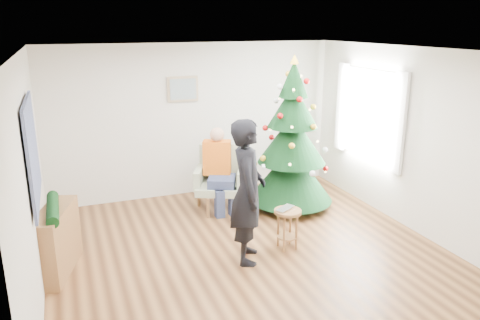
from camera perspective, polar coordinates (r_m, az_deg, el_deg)
name	(u,v)px	position (r m, az deg, el deg)	size (l,w,h in m)	color
floor	(249,253)	(6.27, 1.14, -11.26)	(5.00, 5.00, 0.00)	brown
ceiling	(251,50)	(5.56, 1.29, 13.21)	(5.00, 5.00, 0.00)	white
wall_back	(195,120)	(8.08, -5.53, 4.85)	(5.00, 5.00, 0.00)	silver
wall_front	(375,244)	(3.74, 16.08, -9.80)	(5.00, 5.00, 0.00)	silver
wall_left	(30,182)	(5.40, -24.21, -2.45)	(5.00, 5.00, 0.00)	silver
wall_right	(413,141)	(7.08, 20.29, 2.24)	(5.00, 5.00, 0.00)	silver
window_panel	(369,114)	(7.78, 15.48, 5.38)	(0.04, 1.30, 1.40)	white
curtains	(368,115)	(7.77, 15.30, 5.37)	(0.05, 1.75, 1.50)	white
christmas_tree	(292,141)	(7.46, 6.34, 2.30)	(1.36, 1.36, 2.45)	#3F2816
stool	(287,229)	(6.31, 5.79, -8.32)	(0.36, 0.36, 0.54)	brown
laptop	(288,209)	(6.20, 5.86, -6.00)	(0.30, 0.19, 0.02)	silver
armchair	(221,186)	(7.56, -2.37, -3.18)	(0.96, 0.95, 1.01)	#A2AF8D
seated_person	(220,169)	(7.41, -2.47, -1.08)	(0.56, 0.71, 1.33)	navy
standing_man	(248,192)	(5.76, 0.95, -3.89)	(0.67, 0.44, 1.82)	black
game_controller	(264,167)	(5.71, 2.89, -0.87)	(0.04, 0.13, 0.04)	white
console	(57,241)	(6.08, -21.46, -9.18)	(0.30, 1.00, 0.80)	brown
garland	(53,208)	(5.92, -21.88, -5.50)	(0.14, 0.14, 0.90)	black
tapestry	(32,152)	(5.61, -23.98, 0.94)	(0.03, 1.50, 1.15)	black
framed_picture	(183,89)	(7.90, -6.98, 8.59)	(0.52, 0.05, 0.42)	tan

